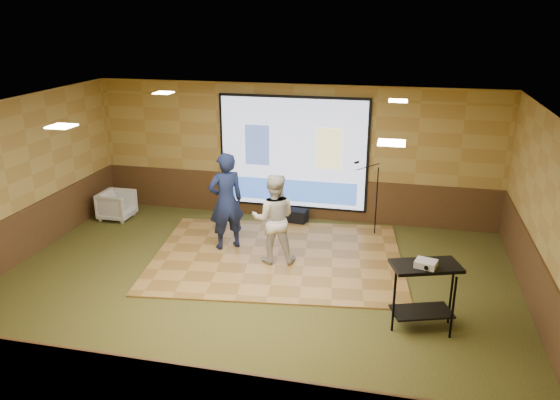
% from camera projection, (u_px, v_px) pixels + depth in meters
% --- Properties ---
extents(ground, '(9.00, 9.00, 0.00)m').
position_uv_depth(ground, '(251.00, 287.00, 9.27)').
color(ground, '#2D3A1A').
rests_on(ground, ground).
extents(room_shell, '(9.04, 7.04, 3.02)m').
position_uv_depth(room_shell, '(249.00, 169.00, 8.59)').
color(room_shell, '#AE9248').
rests_on(room_shell, ground).
extents(wainscot_back, '(9.00, 0.04, 0.95)m').
position_uv_depth(wainscot_back, '(293.00, 197.00, 12.32)').
color(wainscot_back, '#452E17').
rests_on(wainscot_back, ground).
extents(wainscot_front, '(9.00, 0.04, 0.95)m').
position_uv_depth(wainscot_front, '(164.00, 398.00, 5.91)').
color(wainscot_front, '#452E17').
rests_on(wainscot_front, ground).
extents(wainscot_left, '(0.04, 7.00, 0.95)m').
position_uv_depth(wainscot_left, '(17.00, 239.00, 10.06)').
color(wainscot_left, '#452E17').
rests_on(wainscot_left, ground).
extents(wainscot_right, '(0.04, 7.00, 0.95)m').
position_uv_depth(wainscot_right, '(538.00, 291.00, 8.17)').
color(wainscot_right, '#452E17').
rests_on(wainscot_right, ground).
extents(projector_screen, '(3.32, 0.06, 2.52)m').
position_uv_depth(projector_screen, '(293.00, 154.00, 11.96)').
color(projector_screen, black).
rests_on(projector_screen, room_shell).
extents(downlight_nw, '(0.32, 0.32, 0.02)m').
position_uv_depth(downlight_nw, '(164.00, 93.00, 10.42)').
color(downlight_nw, '#F8E2BA').
rests_on(downlight_nw, room_shell).
extents(downlight_ne, '(0.32, 0.32, 0.02)m').
position_uv_depth(downlight_ne, '(398.00, 101.00, 9.50)').
color(downlight_ne, '#F8E2BA').
rests_on(downlight_ne, room_shell).
extents(downlight_sw, '(0.32, 0.32, 0.02)m').
position_uv_depth(downlight_sw, '(61.00, 126.00, 7.38)').
color(downlight_sw, '#F8E2BA').
rests_on(downlight_sw, room_shell).
extents(downlight_se, '(0.32, 0.32, 0.02)m').
position_uv_depth(downlight_se, '(392.00, 143.00, 6.46)').
color(downlight_se, '#F8E2BA').
rests_on(downlight_se, room_shell).
extents(dance_floor, '(5.07, 4.12, 0.03)m').
position_uv_depth(dance_floor, '(278.00, 257.00, 10.40)').
color(dance_floor, '#A87B3D').
rests_on(dance_floor, ground).
extents(player_left, '(0.83, 0.80, 1.92)m').
position_uv_depth(player_left, '(226.00, 201.00, 10.47)').
color(player_left, '#151F43').
rests_on(player_left, dance_floor).
extents(player_right, '(0.93, 0.79, 1.68)m').
position_uv_depth(player_right, '(274.00, 219.00, 9.92)').
color(player_right, beige).
rests_on(player_right, dance_floor).
extents(av_table, '(0.97, 0.51, 1.02)m').
position_uv_depth(av_table, '(424.00, 283.00, 7.89)').
color(av_table, black).
rests_on(av_table, ground).
extents(projector, '(0.34, 0.31, 0.10)m').
position_uv_depth(projector, '(426.00, 264.00, 7.70)').
color(projector, silver).
rests_on(projector, av_table).
extents(mic_stand, '(0.62, 0.25, 1.59)m').
position_uv_depth(mic_stand, '(373.00, 212.00, 11.31)').
color(mic_stand, black).
rests_on(mic_stand, ground).
extents(banquet_chair, '(0.71, 0.69, 0.64)m').
position_uv_depth(banquet_chair, '(117.00, 205.00, 12.26)').
color(banquet_chair, gray).
rests_on(banquet_chair, ground).
extents(duffel_bag, '(0.52, 0.38, 0.30)m').
position_uv_depth(duffel_bag, '(296.00, 216.00, 12.08)').
color(duffel_bag, black).
rests_on(duffel_bag, ground).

